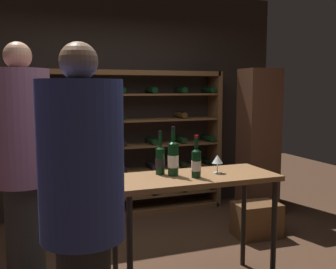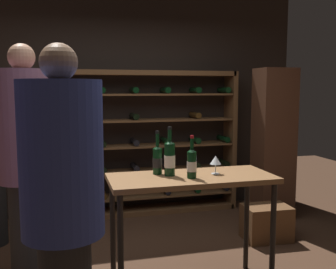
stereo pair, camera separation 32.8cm
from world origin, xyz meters
name	(u,v)px [view 1 (the left image)]	position (x,y,z in m)	size (l,w,h in m)	color
back_wall	(107,102)	(0.00, 2.07, 1.42)	(4.69, 0.10, 2.85)	black
wine_rack	(136,144)	(0.32, 1.86, 0.90)	(2.28, 0.32, 1.82)	brown
tasting_table	(195,189)	(0.21, -0.16, 0.82)	(1.28, 0.55, 0.93)	brown
person_guest_khaki	(22,155)	(-1.05, 0.38, 1.08)	(0.47, 0.47, 1.96)	black
person_bystander_dark_jacket	(82,198)	(-0.75, -0.81, 1.01)	(0.46, 0.46, 1.84)	black
wine_crate	(256,220)	(1.31, 0.62, 0.18)	(0.48, 0.34, 0.37)	brown
display_cabinet	(258,143)	(1.75, 1.27, 0.92)	(0.44, 0.36, 1.84)	#4C2D1E
wine_bottle_black_capsule	(160,159)	(-0.03, -0.03, 1.05)	(0.08, 0.08, 0.34)	black
wine_bottle_amber_reserve	(196,163)	(0.19, -0.24, 1.04)	(0.07, 0.07, 0.33)	black
wine_bottle_gold_foil	(173,158)	(0.05, -0.11, 1.07)	(0.08, 0.08, 0.38)	black
wine_glass_stemmed_center	(217,160)	(0.41, -0.15, 1.04)	(0.09, 0.09, 0.15)	silver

